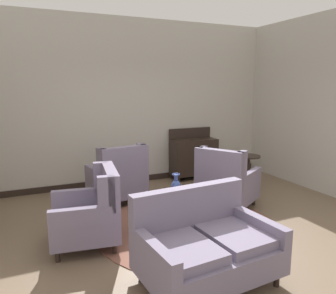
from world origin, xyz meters
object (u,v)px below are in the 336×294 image
(armchair_far_left, at_px, (91,213))
(sideboard, at_px, (194,156))
(porcelain_vase, at_px, (176,188))
(armchair_near_window, at_px, (118,179))
(settee, at_px, (205,246))
(armchair_back_corner, at_px, (226,184))
(side_table, at_px, (248,170))
(coffee_table, at_px, (175,204))

(armchair_far_left, height_order, sideboard, sideboard)
(porcelain_vase, distance_m, armchair_near_window, 1.48)
(porcelain_vase, xyz_separation_m, settee, (-0.26, -1.27, -0.23))
(settee, distance_m, armchair_back_corner, 2.12)
(porcelain_vase, relative_size, armchair_far_left, 0.36)
(armchair_far_left, relative_size, armchair_back_corner, 0.84)
(settee, distance_m, sideboard, 3.95)
(armchair_back_corner, bearing_deg, armchair_near_window, 24.48)
(settee, distance_m, side_table, 3.26)
(armchair_far_left, relative_size, side_table, 1.42)
(armchair_back_corner, height_order, side_table, armchair_back_corner)
(sideboard, bearing_deg, armchair_far_left, -140.24)
(settee, relative_size, sideboard, 1.32)
(armchair_back_corner, distance_m, sideboard, 1.94)
(armchair_near_window, bearing_deg, armchair_far_left, 50.97)
(sideboard, bearing_deg, armchair_near_window, -156.07)
(porcelain_vase, distance_m, side_table, 2.30)
(porcelain_vase, bearing_deg, sideboard, 56.48)
(armchair_back_corner, relative_size, sideboard, 1.08)
(porcelain_vase, bearing_deg, armchair_near_window, 107.41)
(armchair_far_left, bearing_deg, armchair_near_window, 159.36)
(sideboard, bearing_deg, armchair_back_corner, -102.44)
(porcelain_vase, distance_m, sideboard, 2.72)
(armchair_far_left, distance_m, side_table, 3.37)
(coffee_table, bearing_deg, porcelain_vase, 4.66)
(porcelain_vase, relative_size, settee, 0.25)
(coffee_table, relative_size, side_table, 1.37)
(porcelain_vase, relative_size, armchair_back_corner, 0.30)
(settee, bearing_deg, armchair_back_corner, 45.84)
(porcelain_vase, relative_size, side_table, 0.51)
(armchair_far_left, height_order, armchair_near_window, armchair_near_window)
(armchair_back_corner, height_order, armchair_near_window, armchair_back_corner)
(settee, height_order, armchair_near_window, armchair_near_window)
(armchair_far_left, distance_m, sideboard, 3.49)
(porcelain_vase, bearing_deg, armchair_back_corner, 19.00)
(armchair_back_corner, bearing_deg, side_table, -86.33)
(coffee_table, xyz_separation_m, side_table, (2.05, 1.04, 0.03))
(porcelain_vase, bearing_deg, armchair_far_left, 178.22)
(coffee_table, height_order, settee, settee)
(porcelain_vase, height_order, armchair_back_corner, armchair_back_corner)
(armchair_far_left, xyz_separation_m, sideboard, (2.68, 2.23, 0.07))
(armchair_near_window, distance_m, side_table, 2.51)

